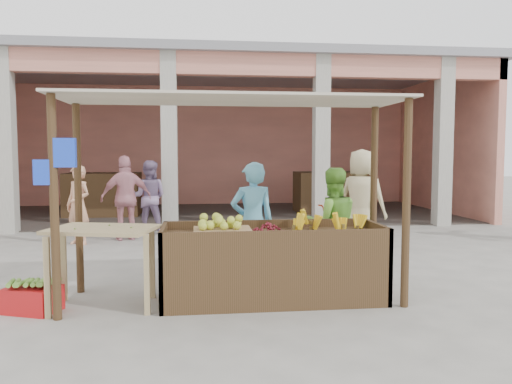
{
  "coord_description": "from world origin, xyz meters",
  "views": [
    {
      "loc": [
        -0.38,
        -5.78,
        1.74
      ],
      "look_at": [
        0.44,
        1.2,
        1.2
      ],
      "focal_mm": 35.0,
      "sensor_mm": 36.0,
      "label": 1
    }
  ],
  "objects": [
    {
      "name": "ground",
      "position": [
        0.0,
        0.0,
        0.0
      ],
      "size": [
        60.0,
        60.0,
        0.0
      ],
      "primitive_type": "plane",
      "color": "slate",
      "rests_on": "ground"
    },
    {
      "name": "market_building",
      "position": [
        0.05,
        8.93,
        2.7
      ],
      "size": [
        14.4,
        6.4,
        4.2
      ],
      "color": "#EB917B",
      "rests_on": "ground"
    },
    {
      "name": "fruit_stall",
      "position": [
        0.5,
        0.0,
        0.4
      ],
      "size": [
        2.6,
        0.95,
        0.8
      ],
      "primitive_type": "cube",
      "color": "#472F1C",
      "rests_on": "ground"
    },
    {
      "name": "stall_awning",
      "position": [
        -0.01,
        0.06,
        1.98
      ],
      "size": [
        4.09,
        1.35,
        2.39
      ],
      "color": "#472F1C",
      "rests_on": "ground"
    },
    {
      "name": "banana_heap",
      "position": [
        1.13,
        0.06,
        0.89
      ],
      "size": [
        1.01,
        0.55,
        0.18
      ],
      "primitive_type": null,
      "color": "yellow",
      "rests_on": "fruit_stall"
    },
    {
      "name": "melon_tray",
      "position": [
        -0.09,
        0.01,
        0.89
      ],
      "size": [
        0.67,
        0.58,
        0.19
      ],
      "color": "#9E7952",
      "rests_on": "fruit_stall"
    },
    {
      "name": "berry_heap",
      "position": [
        0.44,
        -0.0,
        0.86
      ],
      "size": [
        0.39,
        0.32,
        0.12
      ],
      "primitive_type": "ellipsoid",
      "color": "maroon",
      "rests_on": "fruit_stall"
    },
    {
      "name": "side_table",
      "position": [
        -1.44,
        -0.07,
        0.77
      ],
      "size": [
        1.28,
        1.02,
        0.91
      ],
      "rotation": [
        0.0,
        0.0,
        -0.26
      ],
      "color": "tan",
      "rests_on": "ground"
    },
    {
      "name": "papaya_pile",
      "position": [
        -1.44,
        -0.07,
        1.02
      ],
      "size": [
        0.76,
        0.44,
        0.22
      ],
      "primitive_type": null,
      "color": "#3D7F29",
      "rests_on": "side_table"
    },
    {
      "name": "red_crate",
      "position": [
        -2.19,
        -0.15,
        0.14
      ],
      "size": [
        0.64,
        0.55,
        0.28
      ],
      "primitive_type": "cube",
      "rotation": [
        0.0,
        0.0,
        -0.36
      ],
      "color": "red",
      "rests_on": "ground"
    },
    {
      "name": "plantain_bundle",
      "position": [
        -2.19,
        -0.15,
        0.32
      ],
      "size": [
        0.43,
        0.3,
        0.09
      ],
      "primitive_type": null,
      "color": "#619335",
      "rests_on": "red_crate"
    },
    {
      "name": "produce_sacks",
      "position": [
        2.72,
        5.53,
        0.28
      ],
      "size": [
        0.74,
        0.69,
        0.56
      ],
      "color": "maroon",
      "rests_on": "ground"
    },
    {
      "name": "vendor_blue",
      "position": [
        0.35,
        0.81,
        0.87
      ],
      "size": [
        0.71,
        0.56,
        1.74
      ],
      "primitive_type": "imported",
      "rotation": [
        0.0,
        0.0,
        3.27
      ],
      "color": "#5BACCD",
      "rests_on": "ground"
    },
    {
      "name": "vendor_green",
      "position": [
        1.43,
        0.76,
        0.82
      ],
      "size": [
        0.79,
        0.46,
        1.63
      ],
      "primitive_type": "imported",
      "rotation": [
        0.0,
        0.0,
        3.14
      ],
      "color": "#6EB73B",
      "rests_on": "ground"
    },
    {
      "name": "motorcycle",
      "position": [
        1.44,
        2.54,
        0.44
      ],
      "size": [
        0.99,
        1.77,
        0.88
      ],
      "primitive_type": "imported",
      "rotation": [
        0.0,
        0.0,
        1.83
      ],
      "color": "maroon",
      "rests_on": "ground"
    },
    {
      "name": "shopper_b",
      "position": [
        -1.81,
        4.44,
        0.91
      ],
      "size": [
        1.19,
        0.86,
        1.82
      ],
      "primitive_type": "imported",
      "rotation": [
        0.0,
        0.0,
        3.45
      ],
      "color": "#C67F8A",
      "rests_on": "ground"
    },
    {
      "name": "shopper_c",
      "position": [
        2.59,
        2.96,
        1.01
      ],
      "size": [
        1.14,
        1.12,
        2.02
      ],
      "primitive_type": "imported",
      "rotation": [
        0.0,
        0.0,
        2.41
      ],
      "color": "tan",
      "rests_on": "ground"
    },
    {
      "name": "shopper_e",
      "position": [
        -2.64,
        4.02,
        0.79
      ],
      "size": [
        0.74,
        0.71,
        1.58
      ],
      "primitive_type": "imported",
      "rotation": [
        0.0,
        0.0,
        -0.63
      ],
      "color": "tan",
      "rests_on": "ground"
    },
    {
      "name": "shopper_f",
      "position": [
        -1.43,
        5.28,
        0.87
      ],
      "size": [
        0.9,
        0.59,
        1.74
      ],
      "primitive_type": "imported",
      "rotation": [
        0.0,
        0.0,
        3.01
      ],
      "color": "gray",
      "rests_on": "ground"
    }
  ]
}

